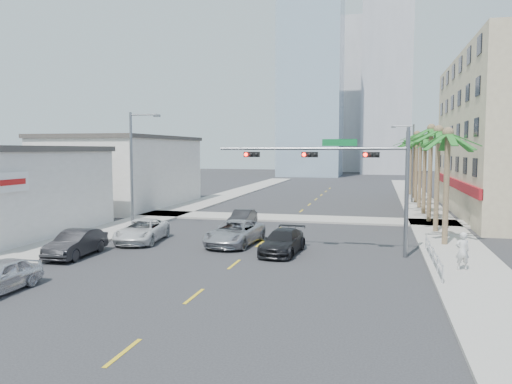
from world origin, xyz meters
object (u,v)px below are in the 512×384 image
car_lane_center (235,233)px  car_lane_right (283,242)px  car_parked_far (142,231)px  car_lane_left (243,218)px  traffic_signal_mast (349,168)px  pedestrian (462,251)px  car_parked_mid (76,243)px

car_lane_center → car_lane_right: size_ratio=1.16×
car_parked_far → car_lane_left: 9.17m
traffic_signal_mast → car_parked_far: traffic_signal_mast is taller
car_parked_far → car_lane_center: size_ratio=0.95×
traffic_signal_mast → car_lane_center: 8.55m
car_lane_left → car_lane_center: 7.48m
car_lane_left → car_lane_center: (1.49, -7.33, 0.11)m
traffic_signal_mast → car_lane_left: bearing=135.3°
traffic_signal_mast → car_lane_left: 13.09m
traffic_signal_mast → car_parked_far: (-13.58, 0.86, -4.31)m
traffic_signal_mast → car_lane_left: (-8.77, 8.67, -4.38)m
car_parked_far → pedestrian: size_ratio=2.83×
car_lane_right → pedestrian: pedestrian is taller
car_lane_right → car_parked_far: bearing=176.2°
traffic_signal_mast → car_lane_center: bearing=169.6°
traffic_signal_mast → car_lane_center: traffic_signal_mast is taller
pedestrian → car_lane_left: bearing=-50.1°
traffic_signal_mast → car_parked_mid: traffic_signal_mast is taller
traffic_signal_mast → car_lane_center: (-7.28, 1.34, -4.28)m
car_lane_left → car_lane_right: (4.99, -9.22, 0.03)m
traffic_signal_mast → pedestrian: traffic_signal_mast is taller
car_parked_far → car_lane_right: car_parked_far is taller
traffic_signal_mast → pedestrian: (5.78, -2.95, -3.96)m
car_parked_mid → car_lane_center: size_ratio=0.82×
car_parked_far → car_lane_right: (9.80, -1.41, -0.04)m
car_parked_mid → car_lane_left: bearing=61.0°
car_parked_mid → pedestrian: pedestrian is taller
traffic_signal_mast → car_parked_mid: 16.33m
car_parked_mid → car_parked_far: bearing=69.9°
car_parked_far → pedestrian: pedestrian is taller
car_parked_mid → car_lane_center: (7.90, 5.54, 0.02)m
car_parked_mid → car_parked_far: (1.60, 5.06, -0.01)m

